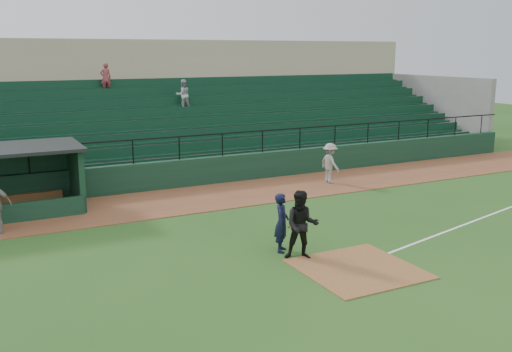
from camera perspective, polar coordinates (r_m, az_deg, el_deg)
name	(u,v)px	position (r m, az deg, el deg)	size (l,w,h in m)	color
ground	(336,258)	(16.53, 8.01, -8.06)	(90.00, 90.00, 0.00)	#264F19
warning_track	(222,195)	(23.21, -3.38, -1.93)	(40.00, 4.00, 0.03)	brown
home_plate_dirt	(358,269)	(15.78, 10.12, -9.09)	(3.00, 3.00, 0.03)	brown
foul_line	(499,212)	(22.66, 23.04, -3.30)	(18.00, 0.09, 0.01)	white
stadium_structure	(157,118)	(30.63, -9.88, 5.73)	(38.00, 13.08, 6.40)	#10311F
batter_at_plate	(282,223)	(16.63, 2.59, -4.66)	(1.15, 0.76, 1.74)	black
umpire	(302,225)	(16.03, 4.59, -4.91)	(0.96, 0.75, 1.97)	black
runner	(330,163)	(25.38, 7.40, 1.29)	(1.14, 0.65, 1.76)	gray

